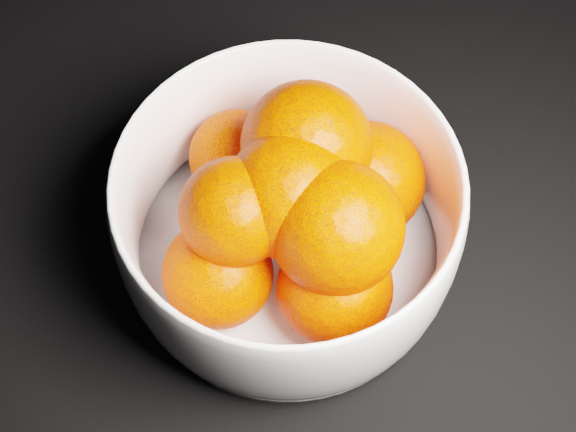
{
  "coord_description": "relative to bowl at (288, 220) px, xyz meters",
  "views": [
    {
      "loc": [
        0.26,
        -0.14,
        0.54
      ],
      "look_at": [
        0.25,
        0.12,
        0.06
      ],
      "focal_mm": 50.0,
      "sensor_mm": 36.0,
      "label": 1
    }
  ],
  "objects": [
    {
      "name": "bowl",
      "position": [
        0.0,
        0.0,
        0.0
      ],
      "size": [
        0.24,
        0.24,
        0.11
      ],
      "rotation": [
        0.0,
        0.0,
        -0.34
      ],
      "color": "white",
      "rests_on": "ground"
    },
    {
      "name": "orange_pile",
      "position": [
        0.01,
        0.0,
        0.02
      ],
      "size": [
        0.18,
        0.17,
        0.13
      ],
      "color": "#FF3700",
      "rests_on": "bowl"
    }
  ]
}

